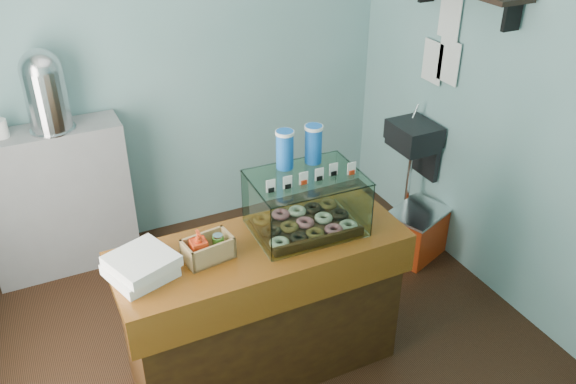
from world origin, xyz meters
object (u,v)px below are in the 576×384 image
display_case (305,199)px  red_cooler (417,232)px  counter (263,307)px  coffee_urn (45,89)px

display_case → red_cooler: display_case is taller
counter → red_cooler: size_ratio=3.03×
display_case → coffee_urn: (-1.12, 1.49, 0.32)m
counter → display_case: (0.29, 0.07, 0.61)m
display_case → coffee_urn: bearing=129.1°
coffee_urn → red_cooler: 2.82m
display_case → red_cooler: bearing=23.8°
counter → display_case: bearing=13.0°
counter → display_case: 0.68m
display_case → red_cooler: (1.22, 0.48, -0.88)m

